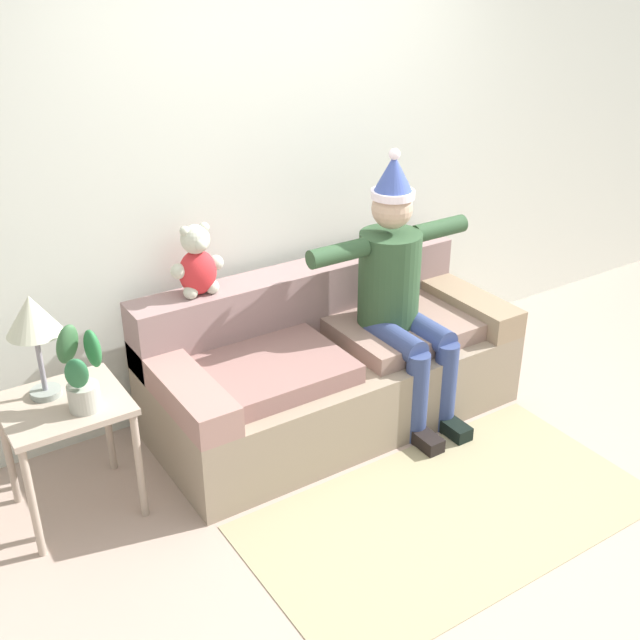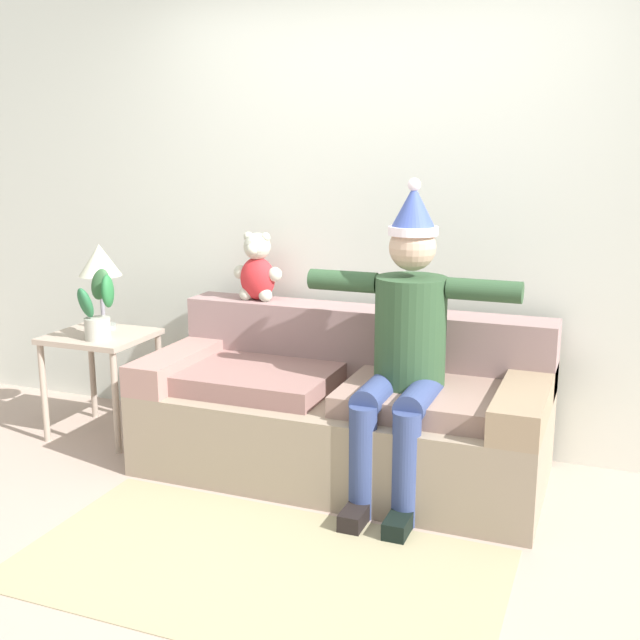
{
  "view_description": "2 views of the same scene",
  "coord_description": "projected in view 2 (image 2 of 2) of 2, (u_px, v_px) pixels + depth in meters",
  "views": [
    {
      "loc": [
        -2.1,
        -2.12,
        2.48
      ],
      "look_at": [
        -0.16,
        0.86,
        0.7
      ],
      "focal_mm": 43.65,
      "sensor_mm": 36.0,
      "label": 1
    },
    {
      "loc": [
        1.25,
        -2.53,
        1.65
      ],
      "look_at": [
        -0.1,
        0.91,
        0.81
      ],
      "focal_mm": 43.39,
      "sensor_mm": 36.0,
      "label": 2
    }
  ],
  "objects": [
    {
      "name": "ground_plane",
      "position": [
        260.0,
        564.0,
        3.11
      ],
      "size": [
        10.0,
        10.0,
        0.0
      ],
      "primitive_type": "plane",
      "color": "tan"
    },
    {
      "name": "back_wall",
      "position": [
        379.0,
        200.0,
        4.21
      ],
      "size": [
        7.0,
        0.1,
        2.7
      ],
      "primitive_type": "cube",
      "color": "silver",
      "rests_on": "ground_plane"
    },
    {
      "name": "couch",
      "position": [
        345.0,
        410.0,
        3.96
      ],
      "size": [
        2.01,
        0.9,
        0.8
      ],
      "color": "gray",
      "rests_on": "ground_plane"
    },
    {
      "name": "person_seated",
      "position": [
        405.0,
        341.0,
        3.59
      ],
      "size": [
        1.02,
        0.77,
        1.5
      ],
      "color": "#2E4D2F",
      "rests_on": "ground_plane"
    },
    {
      "name": "teddy_bear",
      "position": [
        257.0,
        270.0,
        4.29
      ],
      "size": [
        0.29,
        0.17,
        0.38
      ],
      "color": "red",
      "rests_on": "couch"
    },
    {
      "name": "side_table",
      "position": [
        101.0,
        350.0,
        4.39
      ],
      "size": [
        0.54,
        0.49,
        0.6
      ],
      "color": "tan",
      "rests_on": "ground_plane"
    },
    {
      "name": "table_lamp",
      "position": [
        100.0,
        264.0,
        4.39
      ],
      "size": [
        0.24,
        0.24,
        0.5
      ],
      "color": "gray",
      "rests_on": "side_table"
    },
    {
      "name": "potted_plant",
      "position": [
        98.0,
        308.0,
        4.21
      ],
      "size": [
        0.21,
        0.25,
        0.39
      ],
      "color": "#B2B2A4",
      "rests_on": "side_table"
    },
    {
      "name": "area_rug",
      "position": [
        256.0,
        567.0,
        3.07
      ],
      "size": [
        1.94,
        1.04,
        0.01
      ],
      "primitive_type": "cube",
      "color": "tan",
      "rests_on": "ground_plane"
    }
  ]
}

